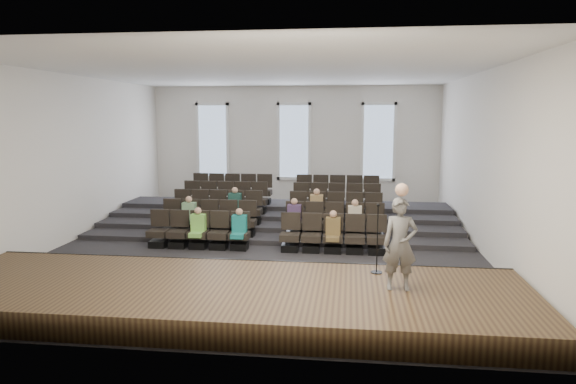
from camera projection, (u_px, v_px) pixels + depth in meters
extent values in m
plane|color=black|center=(268.00, 245.00, 15.10)|extent=(14.00, 14.00, 0.00)
cube|color=white|center=(267.00, 71.00, 14.36)|extent=(12.00, 14.00, 0.02)
cube|color=white|center=(294.00, 146.00, 21.62)|extent=(12.00, 0.04, 5.00)
cube|color=white|center=(194.00, 200.00, 7.84)|extent=(12.00, 0.04, 5.00)
cube|color=white|center=(70.00, 158.00, 15.45)|extent=(0.04, 14.00, 5.00)
cube|color=white|center=(485.00, 163.00, 14.01)|extent=(0.04, 14.00, 5.00)
cube|color=#4E3B21|center=(227.00, 297.00, 10.06)|extent=(11.80, 3.60, 0.50)
cube|color=black|center=(245.00, 270.00, 11.79)|extent=(11.80, 0.06, 0.52)
cube|color=black|center=(279.00, 226.00, 17.37)|extent=(11.80, 4.80, 0.15)
cube|color=black|center=(281.00, 221.00, 17.87)|extent=(11.80, 3.75, 0.30)
cube|color=black|center=(283.00, 216.00, 18.38)|extent=(11.80, 2.70, 0.45)
cube|color=black|center=(285.00, 211.00, 18.88)|extent=(11.80, 1.65, 0.60)
cube|color=black|center=(158.00, 244.00, 14.87)|extent=(0.47, 0.43, 0.20)
cube|color=black|center=(158.00, 233.00, 14.82)|extent=(0.55, 0.50, 0.19)
cube|color=black|center=(160.00, 218.00, 14.97)|extent=(0.55, 0.08, 0.50)
cube|color=black|center=(178.00, 244.00, 14.80)|extent=(0.47, 0.43, 0.20)
cube|color=black|center=(178.00, 234.00, 14.75)|extent=(0.55, 0.50, 0.19)
cube|color=black|center=(180.00, 218.00, 14.90)|extent=(0.55, 0.08, 0.50)
cube|color=black|center=(198.00, 245.00, 14.73)|extent=(0.47, 0.43, 0.20)
cube|color=black|center=(198.00, 234.00, 14.68)|extent=(0.55, 0.50, 0.19)
cube|color=black|center=(200.00, 219.00, 14.83)|extent=(0.55, 0.08, 0.50)
cube|color=black|center=(219.00, 246.00, 14.65)|extent=(0.47, 0.43, 0.20)
cube|color=black|center=(219.00, 235.00, 14.61)|extent=(0.55, 0.50, 0.19)
cube|color=black|center=(220.00, 219.00, 14.75)|extent=(0.55, 0.08, 0.50)
cube|color=black|center=(239.00, 246.00, 14.58)|extent=(0.47, 0.43, 0.20)
cube|color=black|center=(239.00, 236.00, 14.54)|extent=(0.55, 0.50, 0.19)
cube|color=black|center=(241.00, 220.00, 14.68)|extent=(0.55, 0.08, 0.50)
cube|color=black|center=(290.00, 248.00, 14.41)|extent=(0.47, 0.43, 0.20)
cube|color=black|center=(290.00, 237.00, 14.36)|extent=(0.55, 0.50, 0.19)
cube|color=black|center=(291.00, 221.00, 14.51)|extent=(0.55, 0.08, 0.50)
cube|color=black|center=(311.00, 248.00, 14.34)|extent=(0.47, 0.43, 0.20)
cube|color=black|center=(311.00, 238.00, 14.29)|extent=(0.55, 0.50, 0.19)
cube|color=black|center=(312.00, 222.00, 14.44)|extent=(0.55, 0.08, 0.50)
cube|color=black|center=(333.00, 249.00, 14.27)|extent=(0.47, 0.43, 0.20)
cube|color=black|center=(333.00, 238.00, 14.22)|extent=(0.55, 0.50, 0.19)
cube|color=black|center=(333.00, 222.00, 14.36)|extent=(0.55, 0.08, 0.50)
cube|color=black|center=(354.00, 250.00, 14.19)|extent=(0.47, 0.43, 0.20)
cube|color=black|center=(355.00, 239.00, 14.15)|extent=(0.55, 0.50, 0.19)
cube|color=black|center=(355.00, 223.00, 14.29)|extent=(0.55, 0.08, 0.50)
cube|color=black|center=(376.00, 250.00, 14.12)|extent=(0.47, 0.43, 0.20)
cube|color=black|center=(377.00, 239.00, 14.08)|extent=(0.55, 0.50, 0.19)
cube|color=black|center=(377.00, 223.00, 14.22)|extent=(0.55, 0.08, 0.50)
cube|color=black|center=(171.00, 231.00, 15.88)|extent=(0.47, 0.43, 0.20)
cube|color=black|center=(170.00, 221.00, 15.83)|extent=(0.55, 0.50, 0.19)
cube|color=black|center=(172.00, 207.00, 15.98)|extent=(0.55, 0.08, 0.50)
cube|color=black|center=(189.00, 231.00, 15.81)|extent=(0.47, 0.43, 0.20)
cube|color=black|center=(189.00, 221.00, 15.76)|extent=(0.55, 0.50, 0.19)
cube|color=black|center=(191.00, 207.00, 15.91)|extent=(0.55, 0.08, 0.50)
cube|color=black|center=(208.00, 232.00, 15.73)|extent=(0.47, 0.43, 0.20)
cube|color=black|center=(208.00, 222.00, 15.69)|extent=(0.55, 0.50, 0.19)
cube|color=black|center=(210.00, 207.00, 15.83)|extent=(0.55, 0.08, 0.50)
cube|color=black|center=(227.00, 232.00, 15.66)|extent=(0.47, 0.43, 0.20)
cube|color=black|center=(227.00, 222.00, 15.62)|extent=(0.55, 0.50, 0.19)
cube|color=black|center=(229.00, 208.00, 15.76)|extent=(0.55, 0.08, 0.50)
cube|color=black|center=(247.00, 233.00, 15.59)|extent=(0.47, 0.43, 0.20)
cube|color=black|center=(247.00, 223.00, 15.54)|extent=(0.55, 0.50, 0.19)
cube|color=black|center=(248.00, 208.00, 15.69)|extent=(0.55, 0.08, 0.50)
cube|color=black|center=(294.00, 234.00, 15.42)|extent=(0.47, 0.43, 0.20)
cube|color=black|center=(294.00, 224.00, 15.37)|extent=(0.55, 0.50, 0.19)
cube|color=black|center=(295.00, 209.00, 15.52)|extent=(0.55, 0.08, 0.50)
cube|color=black|center=(314.00, 235.00, 15.35)|extent=(0.47, 0.43, 0.20)
cube|color=black|center=(314.00, 224.00, 15.30)|extent=(0.55, 0.50, 0.19)
cube|color=black|center=(315.00, 210.00, 15.45)|extent=(0.55, 0.08, 0.50)
cube|color=black|center=(334.00, 235.00, 15.27)|extent=(0.47, 0.43, 0.20)
cube|color=black|center=(334.00, 225.00, 15.23)|extent=(0.55, 0.50, 0.19)
cube|color=black|center=(335.00, 210.00, 15.37)|extent=(0.55, 0.08, 0.50)
cube|color=black|center=(354.00, 236.00, 15.20)|extent=(0.47, 0.43, 0.20)
cube|color=black|center=(355.00, 225.00, 15.16)|extent=(0.55, 0.50, 0.19)
cube|color=black|center=(355.00, 211.00, 15.30)|extent=(0.55, 0.08, 0.50)
cube|color=black|center=(375.00, 236.00, 15.13)|extent=(0.47, 0.43, 0.20)
cube|color=black|center=(375.00, 226.00, 15.08)|extent=(0.55, 0.50, 0.19)
cube|color=black|center=(375.00, 211.00, 15.23)|extent=(0.55, 0.08, 0.50)
cube|color=black|center=(182.00, 219.00, 16.89)|extent=(0.47, 0.42, 0.20)
cube|color=black|center=(181.00, 210.00, 16.84)|extent=(0.55, 0.50, 0.19)
cube|color=black|center=(183.00, 197.00, 16.99)|extent=(0.55, 0.08, 0.50)
cube|color=black|center=(199.00, 220.00, 16.81)|extent=(0.47, 0.42, 0.20)
cube|color=black|center=(199.00, 210.00, 16.77)|extent=(0.55, 0.50, 0.19)
cube|color=black|center=(201.00, 197.00, 16.91)|extent=(0.55, 0.08, 0.50)
cube|color=black|center=(217.00, 220.00, 16.74)|extent=(0.47, 0.42, 0.20)
cube|color=black|center=(217.00, 211.00, 16.70)|extent=(0.55, 0.50, 0.19)
cube|color=black|center=(218.00, 197.00, 16.84)|extent=(0.55, 0.08, 0.50)
cube|color=black|center=(235.00, 220.00, 16.67)|extent=(0.47, 0.42, 0.20)
cube|color=black|center=(235.00, 211.00, 16.63)|extent=(0.55, 0.50, 0.19)
cube|color=black|center=(236.00, 198.00, 16.77)|extent=(0.55, 0.08, 0.50)
cube|color=black|center=(253.00, 221.00, 16.60)|extent=(0.47, 0.42, 0.20)
cube|color=black|center=(253.00, 212.00, 16.55)|extent=(0.55, 0.50, 0.19)
cube|color=black|center=(254.00, 198.00, 16.70)|extent=(0.55, 0.08, 0.50)
cube|color=black|center=(298.00, 222.00, 16.43)|extent=(0.47, 0.42, 0.20)
cube|color=black|center=(298.00, 213.00, 16.38)|extent=(0.55, 0.50, 0.19)
cube|color=black|center=(298.00, 199.00, 16.53)|extent=(0.55, 0.08, 0.50)
cube|color=black|center=(316.00, 222.00, 16.35)|extent=(0.47, 0.42, 0.20)
cube|color=black|center=(316.00, 213.00, 16.31)|extent=(0.55, 0.50, 0.19)
cube|color=black|center=(317.00, 199.00, 16.45)|extent=(0.55, 0.08, 0.50)
cube|color=black|center=(335.00, 223.00, 16.28)|extent=(0.47, 0.42, 0.20)
cube|color=black|center=(335.00, 213.00, 16.24)|extent=(0.55, 0.50, 0.19)
cube|color=black|center=(336.00, 200.00, 16.38)|extent=(0.55, 0.08, 0.50)
cube|color=black|center=(354.00, 223.00, 16.21)|extent=(0.47, 0.42, 0.20)
cube|color=black|center=(354.00, 214.00, 16.16)|extent=(0.55, 0.50, 0.19)
cube|color=black|center=(355.00, 200.00, 16.31)|extent=(0.55, 0.08, 0.50)
cube|color=black|center=(373.00, 224.00, 16.14)|extent=(0.47, 0.42, 0.20)
cube|color=black|center=(374.00, 214.00, 16.09)|extent=(0.55, 0.50, 0.19)
cube|color=black|center=(374.00, 200.00, 16.24)|extent=(0.55, 0.08, 0.50)
cube|color=black|center=(191.00, 209.00, 17.89)|extent=(0.47, 0.42, 0.20)
cube|color=black|center=(191.00, 200.00, 17.85)|extent=(0.55, 0.50, 0.19)
cube|color=black|center=(192.00, 188.00, 17.99)|extent=(0.55, 0.08, 0.50)
cube|color=black|center=(208.00, 209.00, 17.82)|extent=(0.47, 0.42, 0.20)
cube|color=black|center=(208.00, 201.00, 17.78)|extent=(0.55, 0.50, 0.19)
cube|color=black|center=(209.00, 188.00, 17.92)|extent=(0.55, 0.08, 0.50)
cube|color=black|center=(225.00, 210.00, 17.75)|extent=(0.47, 0.42, 0.20)
cube|color=black|center=(225.00, 201.00, 17.71)|extent=(0.55, 0.50, 0.19)
cube|color=black|center=(226.00, 188.00, 17.85)|extent=(0.55, 0.08, 0.50)
cube|color=black|center=(242.00, 210.00, 17.68)|extent=(0.47, 0.42, 0.20)
cube|color=black|center=(242.00, 201.00, 17.63)|extent=(0.55, 0.50, 0.19)
cube|color=black|center=(243.00, 189.00, 17.78)|extent=(0.55, 0.08, 0.50)
cube|color=black|center=(259.00, 210.00, 17.61)|extent=(0.47, 0.42, 0.20)
cube|color=black|center=(259.00, 202.00, 17.56)|extent=(0.55, 0.50, 0.19)
cube|color=black|center=(260.00, 189.00, 17.71)|extent=(0.55, 0.08, 0.50)
cube|color=black|center=(301.00, 211.00, 17.43)|extent=(0.47, 0.42, 0.20)
cube|color=black|center=(301.00, 202.00, 17.39)|extent=(0.55, 0.50, 0.19)
cube|color=black|center=(302.00, 190.00, 17.53)|extent=(0.55, 0.08, 0.50)
cube|color=black|center=(318.00, 212.00, 17.36)|extent=(0.47, 0.42, 0.20)
cube|color=black|center=(319.00, 203.00, 17.32)|extent=(0.55, 0.50, 0.19)
cube|color=black|center=(319.00, 190.00, 17.46)|extent=(0.55, 0.08, 0.50)
cube|color=black|center=(336.00, 212.00, 17.29)|extent=(0.47, 0.42, 0.20)
cube|color=black|center=(336.00, 203.00, 17.25)|extent=(0.55, 0.50, 0.19)
cube|color=black|center=(337.00, 190.00, 17.39)|extent=(0.55, 0.08, 0.50)
cube|color=black|center=(354.00, 213.00, 17.22)|extent=(0.47, 0.42, 0.20)
cube|color=black|center=(354.00, 204.00, 17.17)|extent=(0.55, 0.50, 0.19)
cube|color=black|center=(354.00, 191.00, 17.32)|extent=(0.55, 0.08, 0.50)
cube|color=black|center=(372.00, 213.00, 17.15)|extent=(0.47, 0.42, 0.20)
cube|color=black|center=(372.00, 204.00, 17.10)|extent=(0.55, 0.50, 0.19)
cube|color=black|center=(372.00, 191.00, 17.25)|extent=(0.55, 0.08, 0.50)
cube|color=black|center=(200.00, 200.00, 18.90)|extent=(0.47, 0.42, 0.20)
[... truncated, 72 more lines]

